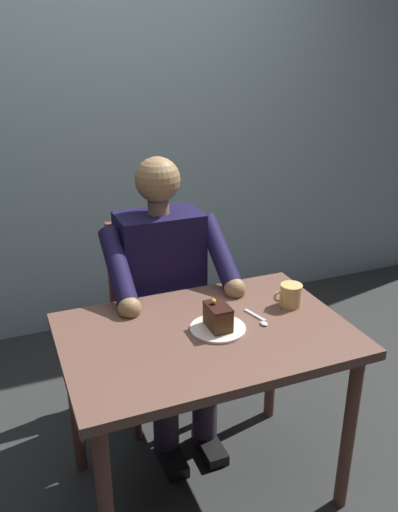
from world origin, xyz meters
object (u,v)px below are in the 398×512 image
(dining_table, at_px, (206,354))
(dessert_spoon, at_px, (260,320))
(chair, at_px, (155,307))
(coffee_cup, at_px, (291,295))
(seated_person, at_px, (167,296))
(cake_slice, at_px, (218,316))

(dining_table, xyz_separation_m, dessert_spoon, (-0.21, 0.00, 0.10))
(chair, relative_size, coffee_cup, 7.64)
(dining_table, height_order, seated_person, seated_person)
(dining_table, distance_m, coffee_cup, 0.41)
(seated_person, relative_size, dessert_spoon, 8.73)
(chair, height_order, cake_slice, chair)
(cake_slice, bearing_deg, dessert_spoon, -179.47)
(chair, relative_size, dessert_spoon, 6.44)
(cake_slice, xyz_separation_m, dessert_spoon, (-0.17, -0.00, -0.05))
(dining_table, bearing_deg, cake_slice, 171.53)
(seated_person, xyz_separation_m, cake_slice, (-0.04, 0.45, 0.13))
(chair, relative_size, seated_person, 0.74)
(cake_slice, distance_m, coffee_cup, 0.34)
(dessert_spoon, bearing_deg, coffee_cup, -159.55)
(dining_table, height_order, dessert_spoon, dessert_spoon)
(chair, xyz_separation_m, seated_person, (0.00, 0.17, 0.14))
(cake_slice, bearing_deg, dining_table, -8.47)
(seated_person, height_order, dessert_spoon, seated_person)
(dining_table, height_order, coffee_cup, coffee_cup)
(chair, bearing_deg, coffee_cup, 123.97)
(dining_table, relative_size, chair, 1.12)
(dining_table, xyz_separation_m, chair, (0.00, -0.62, -0.12))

